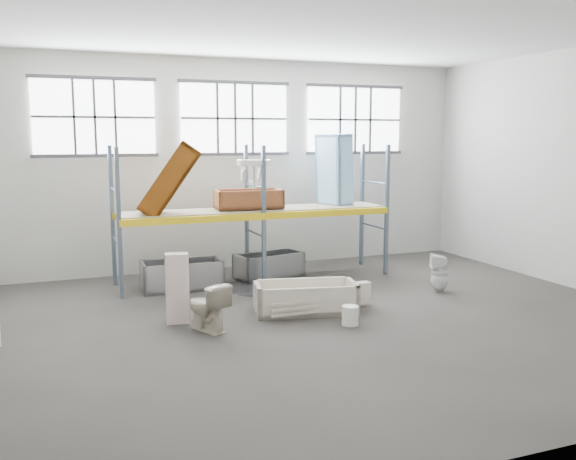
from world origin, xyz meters
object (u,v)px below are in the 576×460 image
cistern_tall (177,288)px  rust_tub_flat (249,199)px  steel_tub_right (269,265)px  blue_tub_upright (334,170)px  toilet_white (440,273)px  toilet_beige (207,306)px  steel_tub_left (182,275)px  bathtub_beige (305,297)px  bucket (350,315)px

cistern_tall → rust_tub_flat: size_ratio=0.83×
steel_tub_right → rust_tub_flat: rust_tub_flat is taller
blue_tub_upright → cistern_tall: bearing=-146.4°
toilet_white → rust_tub_flat: bearing=-103.2°
toilet_beige → steel_tub_left: bearing=-118.0°
bathtub_beige → toilet_white: (3.16, 0.36, 0.13)m
toilet_white → blue_tub_upright: blue_tub_upright is taller
steel_tub_left → blue_tub_upright: (3.78, 0.56, 2.09)m
steel_tub_right → blue_tub_upright: size_ratio=0.91×
toilet_white → steel_tub_left: 5.36m
bucket → toilet_beige: bearing=165.5°
steel_tub_left → steel_tub_right: steel_tub_left is taller
toilet_white → bucket: (-2.77, -1.39, -0.23)m
rust_tub_flat → toilet_white: bearing=-36.9°
toilet_beige → blue_tub_upright: blue_tub_upright is taller
steel_tub_left → cistern_tall: bearing=-103.8°
toilet_beige → bucket: (2.34, -0.60, -0.24)m
toilet_beige → toilet_white: bearing=164.8°
steel_tub_left → bucket: size_ratio=5.01×
rust_tub_flat → cistern_tall: bearing=-129.2°
rust_tub_flat → bucket: size_ratio=4.39×
bucket → steel_tub_right: bearing=90.7°
toilet_white → rust_tub_flat: (-3.31, 2.48, 1.42)m
toilet_white → steel_tub_right: size_ratio=0.52×
bathtub_beige → steel_tub_left: 3.07m
rust_tub_flat → bucket: rust_tub_flat is taller
cistern_tall → blue_tub_upright: bearing=42.8°
bathtub_beige → bucket: size_ratio=5.58×
bathtub_beige → cistern_tall: cistern_tall is taller
blue_tub_upright → bucket: (-1.65, -4.12, -2.23)m
steel_tub_left → steel_tub_right: size_ratio=1.09×
bathtub_beige → toilet_white: size_ratio=2.32×
steel_tub_right → blue_tub_upright: (1.70, 0.18, 2.12)m
bathtub_beige → blue_tub_upright: (2.04, 3.09, 2.12)m
bucket → blue_tub_upright: bearing=68.1°
toilet_white → blue_tub_upright: (-1.12, 2.73, 2.00)m
bucket → cistern_tall: bearing=155.7°
cistern_tall → blue_tub_upright: size_ratio=0.72×
steel_tub_left → bucket: (2.13, -3.56, -0.14)m
cistern_tall → bathtub_beige: bearing=4.4°
bathtub_beige → steel_tub_right: 2.93m
steel_tub_left → blue_tub_upright: blue_tub_upright is taller
cistern_tall → steel_tub_right: 3.82m
cistern_tall → bucket: (2.70, -1.22, -0.44)m
toilet_beige → cistern_tall: (-0.36, 0.62, 0.20)m
cistern_tall → bucket: size_ratio=3.67×
steel_tub_left → blue_tub_upright: bearing=8.4°
rust_tub_flat → blue_tub_upright: size_ratio=0.87×
toilet_white → rust_tub_flat: rust_tub_flat is taller
toilet_white → steel_tub_left: toilet_white is taller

